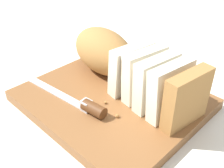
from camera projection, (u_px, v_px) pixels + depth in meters
The scene contains 6 objects.
ground_plane at pixel (112, 104), 0.61m from camera, with size 3.00×3.00×0.00m, color silver.
cutting_board at pixel (112, 100), 0.60m from camera, with size 0.37×0.32×0.02m, color brown.
bread_loaf at pixel (123, 63), 0.61m from camera, with size 0.37×0.14×0.11m.
bread_knife at pixel (84, 105), 0.55m from camera, with size 0.23×0.05×0.03m.
crumb_near_knife at pixel (117, 116), 0.53m from camera, with size 0.01×0.01×0.01m, color #A8753D.
crumb_near_loaf at pixel (106, 103), 0.57m from camera, with size 0.01×0.01×0.01m, color #A8753D.
Camera 1 is at (0.35, -0.34, 0.37)m, focal length 43.16 mm.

